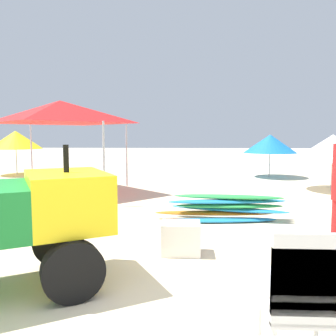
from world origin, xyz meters
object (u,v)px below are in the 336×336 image
(stacked_plastic_chairs, at_px, (304,291))
(beach_umbrella_mid, at_px, (270,144))
(beach_umbrella_far, at_px, (16,140))
(cooler_box, at_px, (181,238))
(surfboard_pile, at_px, (225,208))
(popup_canopy, at_px, (60,112))
(beach_umbrella_left, at_px, (333,148))

(stacked_plastic_chairs, xyz_separation_m, beach_umbrella_mid, (2.49, 11.15, 0.68))
(beach_umbrella_far, xyz_separation_m, cooler_box, (6.81, -9.11, -1.20))
(stacked_plastic_chairs, xyz_separation_m, beach_umbrella_far, (-7.63, 11.49, 0.81))
(surfboard_pile, xyz_separation_m, popup_canopy, (-4.11, 2.78, 1.99))
(beach_umbrella_mid, bearing_deg, beach_umbrella_far, 178.05)
(stacked_plastic_chairs, distance_m, beach_umbrella_left, 8.74)
(beach_umbrella_far, distance_m, cooler_box, 11.44)
(beach_umbrella_left, relative_size, beach_umbrella_far, 1.04)
(popup_canopy, relative_size, cooler_box, 5.96)
(beach_umbrella_mid, bearing_deg, popup_canopy, -148.10)
(surfboard_pile, relative_size, beach_umbrella_far, 1.21)
(surfboard_pile, relative_size, beach_umbrella_mid, 1.26)
(cooler_box, bearing_deg, stacked_plastic_chairs, -71.13)
(surfboard_pile, height_order, beach_umbrella_far, beach_umbrella_far)
(cooler_box, bearing_deg, beach_umbrella_left, 52.31)
(popup_canopy, bearing_deg, beach_umbrella_mid, 31.90)
(popup_canopy, height_order, beach_umbrella_left, popup_canopy)
(surfboard_pile, bearing_deg, cooler_box, -113.24)
(cooler_box, bearing_deg, surfboard_pile, 66.76)
(beach_umbrella_far, height_order, cooler_box, beach_umbrella_far)
(stacked_plastic_chairs, xyz_separation_m, cooler_box, (-0.82, 2.39, -0.39))
(surfboard_pile, bearing_deg, beach_umbrella_left, 46.61)
(beach_umbrella_left, xyz_separation_m, beach_umbrella_far, (-11.13, 3.51, 0.17))
(popup_canopy, bearing_deg, beach_umbrella_far, 128.14)
(surfboard_pile, height_order, beach_umbrella_left, beach_umbrella_left)
(beach_umbrella_left, distance_m, cooler_box, 7.14)
(popup_canopy, distance_m, beach_umbrella_mid, 7.84)
(beach_umbrella_far, bearing_deg, surfboard_pile, -43.53)
(popup_canopy, bearing_deg, beach_umbrella_left, 7.07)
(beach_umbrella_mid, xyz_separation_m, cooler_box, (-3.30, -8.76, -1.06))
(stacked_plastic_chairs, bearing_deg, beach_umbrella_left, 66.28)
(stacked_plastic_chairs, distance_m, cooler_box, 2.55)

